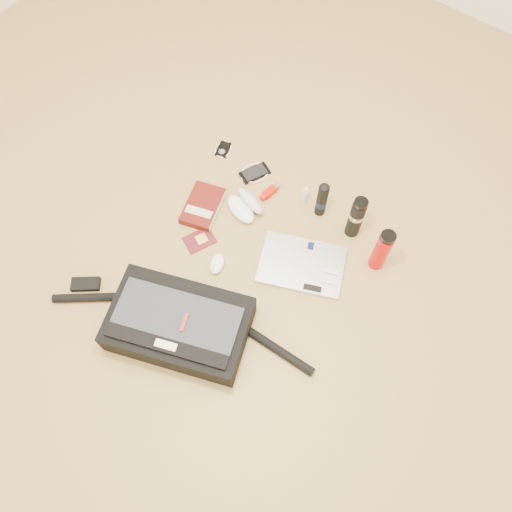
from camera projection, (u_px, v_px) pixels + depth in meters
name	position (u px, v px, depth m)	size (l,w,h in m)	color
ground	(234.00, 277.00, 2.01)	(4.00, 4.00, 0.00)	#A78345
messenger_bag	(178.00, 324.00, 1.85)	(0.99, 0.48, 0.15)	black
laptop	(302.00, 265.00, 2.02)	(0.40, 0.35, 0.03)	#B8B8BA
book	(203.00, 206.00, 2.14)	(0.20, 0.24, 0.04)	#4C0F0A
passport	(200.00, 240.00, 2.09)	(0.13, 0.15, 0.01)	#53101A
mouse	(217.00, 264.00, 2.02)	(0.09, 0.11, 0.03)	white
sunglasses_case	(245.00, 205.00, 2.13)	(0.20, 0.18, 0.09)	white
ipod	(223.00, 149.00, 2.30)	(0.10, 0.10, 0.01)	black
phone	(255.00, 173.00, 2.23)	(0.14, 0.15, 0.01)	black
inhaler	(270.00, 192.00, 2.18)	(0.04, 0.11, 0.03)	#B81000
spray_bottle	(305.00, 196.00, 2.14)	(0.03, 0.03, 0.10)	#A9D1E2
aerosol_can	(322.00, 199.00, 2.07)	(0.06, 0.06, 0.19)	black
thermos_black	(356.00, 217.00, 2.00)	(0.06, 0.06, 0.23)	black
thermos_red	(382.00, 250.00, 1.94)	(0.08, 0.08, 0.24)	#B90507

